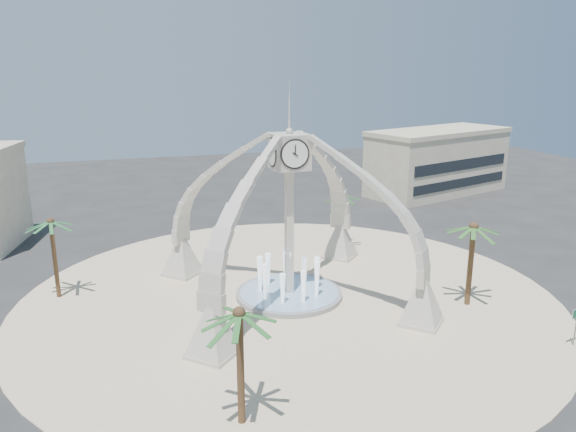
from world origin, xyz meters
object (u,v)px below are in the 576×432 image
object	(u,v)px
palm_west	(51,223)
palm_north	(343,196)
fountain	(289,293)
palm_south	(239,315)
palm_east	(474,228)
clock_tower	(289,214)

from	to	relation	value
palm_west	palm_north	distance (m)	25.05
fountain	palm_south	xyz separation A→B (m)	(-6.90, -13.98, 5.48)
palm_east	clock_tower	bearing A→B (deg)	156.08
fountain	palm_west	world-z (taller)	palm_west
clock_tower	palm_east	world-z (taller)	clock_tower
fountain	clock_tower	bearing A→B (deg)	-90.00
palm_south	palm_north	bearing A→B (deg)	56.93
palm_east	palm_west	distance (m)	30.37
clock_tower	fountain	size ratio (longest dim) A/B	2.24
fountain	palm_east	world-z (taller)	palm_east
palm_north	palm_west	bearing A→B (deg)	-170.82
palm_north	palm_east	bearing A→B (deg)	-75.26
fountain	palm_east	xyz separation A→B (m)	(11.94, -5.30, 5.57)
clock_tower	palm_south	size ratio (longest dim) A/B	2.72
clock_tower	palm_north	world-z (taller)	clock_tower
palm_north	palm_south	size ratio (longest dim) A/B	0.90
palm_west	palm_south	size ratio (longest dim) A/B	1.00
clock_tower	palm_north	size ratio (longest dim) A/B	3.03
palm_south	palm_west	bearing A→B (deg)	116.83
clock_tower	fountain	xyz separation A→B (m)	(0.00, 0.00, -6.20)
fountain	palm_north	size ratio (longest dim) A/B	1.35
clock_tower	palm_north	xyz separation A→B (m)	(8.15, 9.14, -1.27)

